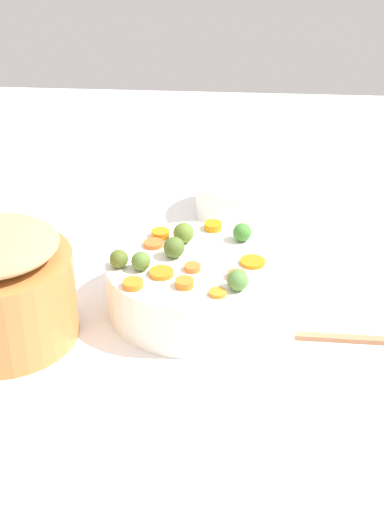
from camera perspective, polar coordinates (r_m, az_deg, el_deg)
name	(u,v)px	position (r m, az deg, el deg)	size (l,w,h in m)	color
tabletop	(208,317)	(1.18, 1.30, -4.90)	(2.40, 2.40, 0.02)	white
serving_bowl_carrots	(192,285)	(1.16, 0.00, -2.32)	(0.28, 0.28, 0.09)	white
metal_pot	(1,297)	(1.12, -15.01, -3.19)	(0.23, 0.23, 0.14)	#C77D3E
carrot_slice_0	(192,268)	(1.11, 0.04, -0.93)	(0.03, 0.03, 0.01)	orange
carrot_slice_1	(161,273)	(1.10, -2.46, -1.36)	(0.04, 0.04, 0.01)	orange
carrot_slice_2	(237,275)	(1.09, 3.59, -1.56)	(0.03, 0.03, 0.01)	orange
carrot_slice_3	(154,244)	(1.18, -3.09, 0.98)	(0.03, 0.03, 0.01)	orange
carrot_slice_4	(133,284)	(1.07, -4.74, -2.24)	(0.03, 0.03, 0.01)	orange
carrot_slice_5	(218,293)	(1.05, 2.07, -2.96)	(0.03, 0.03, 0.01)	orange
carrot_slice_6	(185,283)	(1.07, -0.60, -2.18)	(0.03, 0.03, 0.01)	orange
carrot_slice_7	(211,226)	(1.23, 1.56, 2.41)	(0.03, 0.03, 0.01)	orange
carrot_slice_8	(253,262)	(1.13, 4.86, -0.48)	(0.04, 0.04, 0.01)	orange
carrot_slice_9	(161,234)	(1.21, -2.53, 1.80)	(0.03, 0.03, 0.01)	orange
brussels_sprout_0	(242,232)	(1.19, 4.03, 1.90)	(0.03, 0.03, 0.03)	#438632
brussels_sprout_1	(238,280)	(1.06, 3.67, -1.93)	(0.03, 0.03, 0.03)	#57893F
brussels_sprout_2	(119,259)	(1.12, -5.86, -0.22)	(0.03, 0.03, 0.03)	#566B25
brussels_sprout_3	(183,233)	(1.18, -0.69, 1.85)	(0.03, 0.03, 0.03)	olive
brussels_sprout_4	(174,247)	(1.14, -1.45, 0.69)	(0.03, 0.03, 0.03)	#526D2A
brussels_sprout_5	(141,261)	(1.11, -4.11, -0.41)	(0.03, 0.03, 0.03)	#577F31
casserole_dish	(247,198)	(1.46, 4.39, 4.63)	(0.21, 0.21, 0.08)	white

